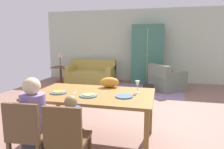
% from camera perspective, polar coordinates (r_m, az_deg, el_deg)
% --- Properties ---
extents(ground_plane, '(7.22, 6.22, 0.02)m').
position_cam_1_polar(ground_plane, '(4.98, 1.77, -8.66)').
color(ground_plane, '#876255').
extents(back_wall, '(7.22, 0.10, 2.70)m').
position_cam_1_polar(back_wall, '(7.85, 6.63, 8.01)').
color(back_wall, beige).
rests_on(back_wall, ground_plane).
extents(dining_table, '(1.81, 1.07, 0.76)m').
position_cam_1_polar(dining_table, '(3.09, -5.43, -6.38)').
color(dining_table, olive).
rests_on(dining_table, ground_plane).
extents(plate_near_man, '(0.25, 0.25, 0.02)m').
position_cam_1_polar(plate_near_man, '(3.16, -14.75, -4.91)').
color(plate_near_man, '#4C70A0').
rests_on(plate_near_man, dining_table).
extents(pizza_near_man, '(0.17, 0.17, 0.01)m').
position_cam_1_polar(pizza_near_man, '(3.16, -14.76, -4.64)').
color(pizza_near_man, gold).
rests_on(pizza_near_man, plate_near_man).
extents(plate_near_child, '(0.25, 0.25, 0.02)m').
position_cam_1_polar(plate_near_child, '(2.91, -6.62, -5.91)').
color(plate_near_child, teal).
rests_on(plate_near_child, dining_table).
extents(pizza_near_child, '(0.17, 0.17, 0.01)m').
position_cam_1_polar(pizza_near_child, '(2.90, -6.62, -5.62)').
color(pizza_near_child, tan).
rests_on(pizza_near_child, plate_near_child).
extents(plate_near_woman, '(0.25, 0.25, 0.02)m').
position_cam_1_polar(plate_near_woman, '(2.85, 3.40, -6.15)').
color(plate_near_woman, '#496E98').
rests_on(plate_near_woman, dining_table).
extents(wine_glass, '(0.07, 0.07, 0.19)m').
position_cam_1_polar(wine_glass, '(3.07, 7.18, -2.71)').
color(wine_glass, silver).
rests_on(wine_glass, dining_table).
extents(fork, '(0.03, 0.15, 0.01)m').
position_cam_1_polar(fork, '(3.12, -10.47, -5.03)').
color(fork, silver).
rests_on(fork, dining_table).
extents(knife, '(0.03, 0.17, 0.01)m').
position_cam_1_polar(knife, '(3.12, -2.01, -4.91)').
color(knife, silver).
rests_on(knife, dining_table).
extents(dining_chair_man, '(0.45, 0.45, 0.87)m').
position_cam_1_polar(dining_chair_man, '(2.63, -22.64, -14.71)').
color(dining_chair_man, brown).
rests_on(dining_chair_man, ground_plane).
extents(person_man, '(0.30, 0.41, 1.11)m').
position_cam_1_polar(person_man, '(2.75, -20.63, -12.97)').
color(person_man, '#3A3F4C').
rests_on(person_man, ground_plane).
extents(dining_chair_child, '(0.45, 0.45, 0.87)m').
position_cam_1_polar(dining_chair_child, '(2.39, -12.53, -16.73)').
color(dining_chair_child, brown).
rests_on(dining_chair_child, ground_plane).
extents(person_child, '(0.22, 0.29, 0.92)m').
position_cam_1_polar(person_child, '(2.55, -10.92, -16.34)').
color(person_child, '#38394F').
rests_on(person_child, ground_plane).
extents(cat, '(0.35, 0.24, 0.17)m').
position_cam_1_polar(cat, '(3.42, -0.71, -2.22)').
color(cat, orange).
rests_on(cat, dining_table).
extents(area_rug, '(2.60, 1.80, 0.01)m').
position_cam_1_polar(area_rug, '(6.49, 7.68, -4.30)').
color(area_rug, gray).
rests_on(area_rug, ground_plane).
extents(couch, '(1.77, 0.86, 0.82)m').
position_cam_1_polar(couch, '(7.67, -5.92, 0.14)').
color(couch, '#AE9945').
rests_on(couch, ground_plane).
extents(armchair, '(1.21, 1.20, 0.82)m').
position_cam_1_polar(armchair, '(6.56, 14.92, -1.58)').
color(armchair, slate).
rests_on(armchair, ground_plane).
extents(armoire, '(1.10, 0.59, 2.10)m').
position_cam_1_polar(armoire, '(7.43, 9.98, 5.54)').
color(armoire, '#376A58').
rests_on(armoire, ground_plane).
extents(side_table, '(0.56, 0.56, 0.58)m').
position_cam_1_polar(side_table, '(7.87, -14.21, 0.68)').
color(side_table, brown).
rests_on(side_table, ground_plane).
extents(table_lamp, '(0.26, 0.26, 0.54)m').
position_cam_1_polar(table_lamp, '(7.81, -14.40, 5.27)').
color(table_lamp, '#54393E').
rests_on(table_lamp, side_table).
extents(handbag, '(0.32, 0.16, 0.26)m').
position_cam_1_polar(handbag, '(6.15, 10.18, -3.93)').
color(handbag, '#2B221F').
rests_on(handbag, ground_plane).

